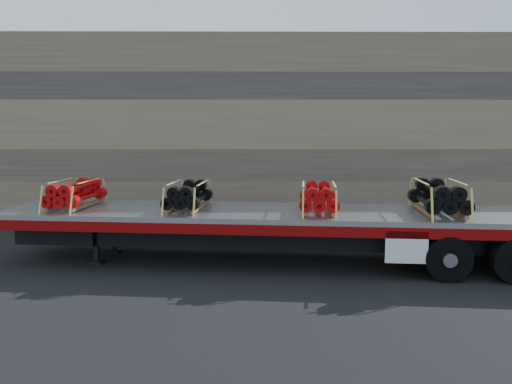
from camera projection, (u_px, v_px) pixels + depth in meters
ground at (242, 259)px, 13.75m from camera, size 120.00×120.00×0.00m
rock_wall at (245, 130)px, 19.73m from camera, size 44.00×3.00×7.00m
trailer at (271, 236)px, 13.35m from camera, size 14.46×4.25×1.42m
bundle_front at (75, 194)px, 13.74m from camera, size 1.20×2.08×0.70m
bundle_midfront at (188, 196)px, 13.43m from camera, size 1.17×2.03×0.69m
bundle_midrear at (319, 198)px, 13.09m from camera, size 1.18×2.05×0.69m
bundle_rear at (438, 198)px, 12.79m from camera, size 1.34×2.32×0.78m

